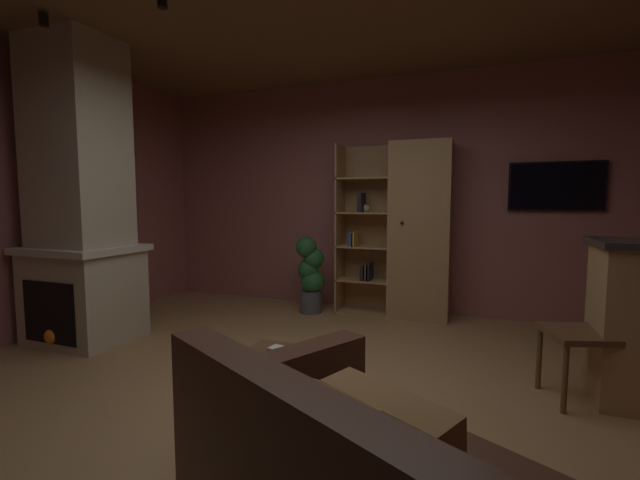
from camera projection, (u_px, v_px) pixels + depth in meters
The scene contains 14 objects.
floor at pixel (299, 404), 2.80m from camera, with size 5.96×5.27×0.02m, color #A37A4C.
wall_back at pixel (386, 196), 5.15m from camera, with size 6.08×0.06×2.80m, color #9E5B56.
window_pane_back at pixel (363, 212), 5.23m from camera, with size 0.58×0.01×0.89m, color white.
stone_fireplace at pixel (80, 208), 3.96m from camera, with size 0.96×0.81×2.80m.
bookshelf_cabinet at pixel (412, 232), 4.80m from camera, with size 1.29×0.41×1.99m.
coffee_table at pixel (283, 376), 2.39m from camera, with size 0.58×0.58×0.43m.
table_book_0 at pixel (268, 362), 2.34m from camera, with size 0.13×0.11×0.02m, color brown.
table_book_1 at pixel (287, 353), 2.42m from camera, with size 0.11×0.09×0.03m, color brown.
table_book_2 at pixel (280, 349), 2.40m from camera, with size 0.12×0.08×0.02m, color beige.
dining_chair at pixel (595, 324), 2.77m from camera, with size 0.52×0.52×0.92m.
potted_floor_plant at pixel (311, 274), 5.04m from camera, with size 0.33×0.33×0.92m.
wall_mounted_tv at pixel (556, 186), 4.44m from camera, with size 0.91×0.06×0.51m.
track_light_spot_0 at pixel (44, 20), 3.26m from camera, with size 0.07×0.07×0.09m, color black.
track_light_spot_1 at pixel (162, 1), 2.96m from camera, with size 0.07×0.07×0.09m, color black.
Camera 1 is at (1.09, -2.46, 1.33)m, focal length 23.74 mm.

